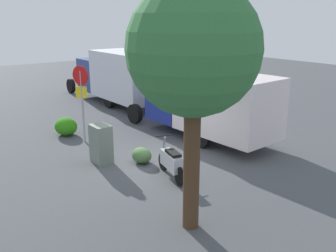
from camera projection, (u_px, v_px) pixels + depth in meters
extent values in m
plane|color=#494C50|center=(153.00, 161.00, 12.99)|extent=(60.00, 60.00, 0.00)
cylinder|color=black|center=(234.00, 127.00, 15.41)|extent=(0.91, 0.30, 0.90)
cylinder|color=black|center=(201.00, 136.00, 14.23)|extent=(0.91, 0.30, 0.90)
cylinder|color=black|center=(166.00, 108.00, 18.59)|extent=(0.91, 0.30, 0.90)
cylinder|color=black|center=(135.00, 114.00, 17.42)|extent=(0.91, 0.30, 0.90)
cube|color=white|center=(227.00, 105.00, 14.21)|extent=(3.96, 2.41, 2.27)
cube|color=navy|center=(176.00, 97.00, 16.40)|extent=(1.91, 2.19, 1.90)
cube|color=black|center=(176.00, 84.00, 16.23)|extent=(1.92, 2.04, 0.60)
cylinder|color=black|center=(138.00, 95.00, 21.49)|extent=(0.90, 0.25, 0.90)
cylinder|color=black|center=(109.00, 99.00, 20.39)|extent=(0.90, 0.25, 0.90)
cylinder|color=black|center=(98.00, 83.00, 25.41)|extent=(0.90, 0.25, 0.90)
cylinder|color=black|center=(71.00, 86.00, 24.31)|extent=(0.90, 0.25, 0.90)
cube|color=white|center=(127.00, 76.00, 20.27)|extent=(4.63, 2.21, 2.53)
cube|color=navy|center=(99.00, 74.00, 22.90)|extent=(1.80, 2.10, 1.90)
cube|color=black|center=(99.00, 64.00, 22.73)|extent=(1.82, 1.94, 0.60)
cylinder|color=black|center=(163.00, 162.00, 12.15)|extent=(0.57, 0.23, 0.56)
cylinder|color=black|center=(180.00, 176.00, 11.05)|extent=(0.57, 0.23, 0.56)
cube|color=silver|center=(172.00, 161.00, 11.48)|extent=(1.14, 0.57, 0.48)
cube|color=black|center=(173.00, 154.00, 11.32)|extent=(0.69, 0.42, 0.12)
cylinder|color=slate|center=(164.00, 146.00, 11.95)|extent=(0.29, 0.13, 0.69)
cylinder|color=black|center=(164.00, 136.00, 11.85)|extent=(0.17, 0.54, 0.04)
cylinder|color=#9E9EA3|center=(83.00, 107.00, 14.54)|extent=(0.08, 0.08, 2.84)
cylinder|color=red|center=(80.00, 76.00, 14.18)|extent=(0.71, 0.32, 0.76)
cube|color=yellow|center=(81.00, 92.00, 14.36)|extent=(0.33, 0.33, 0.44)
cylinder|color=#47301E|center=(192.00, 165.00, 8.52)|extent=(0.38, 0.38, 3.15)
sphere|color=#316F38|center=(194.00, 49.00, 7.79)|extent=(2.87, 2.87, 2.87)
cube|color=slate|center=(101.00, 144.00, 12.68)|extent=(0.74, 0.56, 1.32)
torus|color=#B7B7BC|center=(100.00, 150.00, 14.05)|extent=(0.85, 0.14, 0.85)
ellipsoid|color=#4C7440|center=(142.00, 155.00, 12.76)|extent=(0.77, 0.63, 0.53)
ellipsoid|color=#2D8115|center=(66.00, 126.00, 15.69)|extent=(1.09, 0.89, 0.74)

